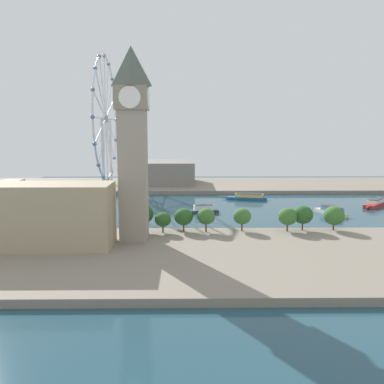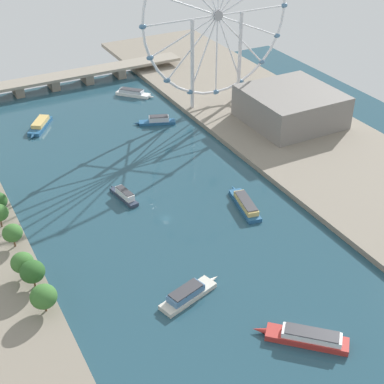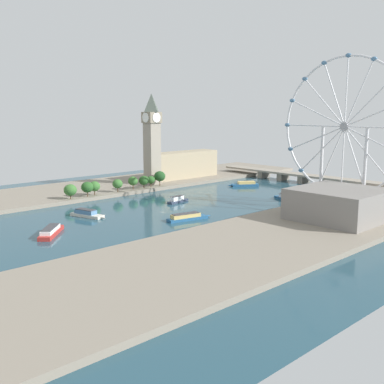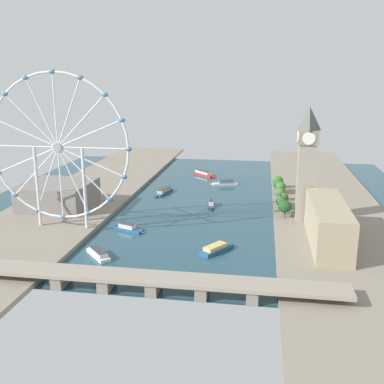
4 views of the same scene
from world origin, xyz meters
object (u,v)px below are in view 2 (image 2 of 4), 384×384
(tour_boat_1, at_px, (307,337))
(tour_boat_3, at_px, (245,204))
(river_bridge, at_px, (53,80))
(riverside_hall, at_px, (291,106))
(tour_boat_2, at_px, (124,195))
(tour_boat_5, at_px, (40,125))
(ferris_wheel, at_px, (218,17))
(tour_boat_6, at_px, (133,93))
(tour_boat_4, at_px, (188,294))
(tour_boat_0, at_px, (157,121))

(tour_boat_1, bearing_deg, tour_boat_3, -64.98)
(river_bridge, bearing_deg, riverside_hall, -49.06)
(river_bridge, distance_m, tour_boat_2, 161.90)
(riverside_hall, distance_m, tour_boat_5, 158.26)
(ferris_wheel, xyz_separation_m, tour_boat_6, (-42.43, 43.13, -58.32))
(tour_boat_4, distance_m, tour_boat_6, 210.44)
(river_bridge, relative_size, tour_boat_5, 7.27)
(tour_boat_3, distance_m, tour_boat_6, 157.07)
(river_bridge, bearing_deg, tour_boat_0, -65.31)
(tour_boat_5, xyz_separation_m, tour_boat_6, (72.31, 20.08, 0.01))
(riverside_hall, distance_m, tour_boat_0, 84.82)
(tour_boat_5, bearing_deg, tour_boat_1, 44.29)
(tour_boat_2, bearing_deg, tour_boat_6, -33.77)
(tour_boat_5, height_order, tour_boat_6, tour_boat_5)
(tour_boat_4, bearing_deg, riverside_hall, 23.74)
(riverside_hall, bearing_deg, tour_boat_0, 150.12)
(tour_boat_0, bearing_deg, tour_boat_6, -73.50)
(riverside_hall, xyz_separation_m, tour_boat_1, (-103.15, -150.50, -10.86))
(tour_boat_1, relative_size, tour_boat_6, 1.21)
(river_bridge, distance_m, tour_boat_6, 61.11)
(tour_boat_0, relative_size, tour_boat_4, 0.88)
(tour_boat_2, xyz_separation_m, tour_boat_5, (-15.56, 101.03, -0.21))
(tour_boat_1, distance_m, tour_boat_2, 122.76)
(ferris_wheel, distance_m, tour_boat_4, 198.17)
(tour_boat_2, height_order, tour_boat_4, tour_boat_2)
(tour_boat_2, bearing_deg, tour_boat_0, -44.83)
(tour_boat_0, xyz_separation_m, tour_boat_1, (-30.22, -192.40, 0.10))
(riverside_hall, bearing_deg, ferris_wheel, 118.46)
(river_bridge, distance_m, tour_boat_5, 66.20)
(tour_boat_3, xyz_separation_m, tour_boat_6, (6.77, 156.92, -0.06))
(river_bridge, height_order, tour_boat_0, river_bridge)
(tour_boat_6, bearing_deg, riverside_hall, -5.65)
(tour_boat_6, bearing_deg, tour_boat_1, -50.68)
(tour_boat_0, relative_size, tour_boat_3, 0.78)
(ferris_wheel, bearing_deg, riverside_hall, -61.54)
(tour_boat_2, xyz_separation_m, tour_boat_3, (49.98, -35.82, -0.14))
(tour_boat_2, bearing_deg, river_bridge, -12.59)
(tour_boat_5, bearing_deg, tour_boat_2, 43.40)
(ferris_wheel, distance_m, tour_boat_3, 136.98)
(ferris_wheel, distance_m, tour_boat_6, 84.04)
(tour_boat_0, bearing_deg, tour_boat_4, 90.66)
(tour_boat_0, height_order, tour_boat_5, tour_boat_0)
(ferris_wheel, height_order, tour_boat_4, ferris_wheel)
(ferris_wheel, relative_size, tour_boat_5, 4.03)
(tour_boat_2, distance_m, tour_boat_3, 61.49)
(tour_boat_0, bearing_deg, tour_boat_5, -1.83)
(riverside_hall, height_order, tour_boat_2, riverside_hall)
(tour_boat_4, bearing_deg, tour_boat_1, -72.14)
(river_bridge, height_order, tour_boat_3, river_bridge)
(riverside_hall, bearing_deg, tour_boat_6, 126.89)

